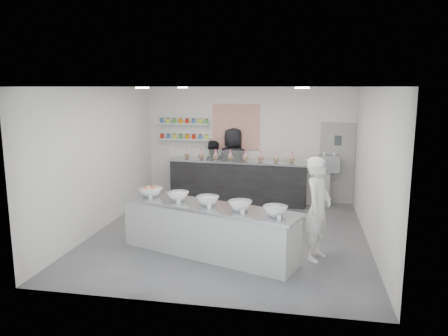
# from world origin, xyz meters

# --- Properties ---
(floor) EXTENTS (6.00, 6.00, 0.00)m
(floor) POSITION_xyz_m (0.00, 0.00, 0.00)
(floor) COLOR #515156
(floor) RESTS_ON ground
(ceiling) EXTENTS (6.00, 6.00, 0.00)m
(ceiling) POSITION_xyz_m (0.00, 0.00, 3.00)
(ceiling) COLOR white
(ceiling) RESTS_ON floor
(back_wall) EXTENTS (5.50, 0.00, 5.50)m
(back_wall) POSITION_xyz_m (0.00, 3.00, 1.50)
(back_wall) COLOR white
(back_wall) RESTS_ON floor
(left_wall) EXTENTS (0.00, 6.00, 6.00)m
(left_wall) POSITION_xyz_m (-2.75, 0.00, 1.50)
(left_wall) COLOR white
(left_wall) RESTS_ON floor
(right_wall) EXTENTS (0.00, 6.00, 6.00)m
(right_wall) POSITION_xyz_m (2.75, 0.00, 1.50)
(right_wall) COLOR white
(right_wall) RESTS_ON floor
(back_door) EXTENTS (0.88, 0.04, 2.10)m
(back_door) POSITION_xyz_m (2.30, 2.97, 1.05)
(back_door) COLOR #9D9D9A
(back_door) RESTS_ON floor
(pattern_panel) EXTENTS (1.25, 0.03, 1.20)m
(pattern_panel) POSITION_xyz_m (-0.35, 2.98, 1.95)
(pattern_panel) COLOR #CD5135
(pattern_panel) RESTS_ON back_wall
(jar_shelf_lower) EXTENTS (1.45, 0.22, 0.04)m
(jar_shelf_lower) POSITION_xyz_m (-1.75, 2.90, 1.60)
(jar_shelf_lower) COLOR silver
(jar_shelf_lower) RESTS_ON back_wall
(jar_shelf_upper) EXTENTS (1.45, 0.22, 0.04)m
(jar_shelf_upper) POSITION_xyz_m (-1.75, 2.90, 2.02)
(jar_shelf_upper) COLOR silver
(jar_shelf_upper) RESTS_ON back_wall
(preserve_jars) EXTENTS (1.45, 0.10, 0.56)m
(preserve_jars) POSITION_xyz_m (-1.75, 2.88, 1.88)
(preserve_jars) COLOR red
(preserve_jars) RESTS_ON jar_shelf_lower
(downlight_0) EXTENTS (0.24, 0.24, 0.02)m
(downlight_0) POSITION_xyz_m (-1.40, -1.00, 2.98)
(downlight_0) COLOR white
(downlight_0) RESTS_ON ceiling
(downlight_1) EXTENTS (0.24, 0.24, 0.02)m
(downlight_1) POSITION_xyz_m (1.40, -1.00, 2.98)
(downlight_1) COLOR white
(downlight_1) RESTS_ON ceiling
(downlight_2) EXTENTS (0.24, 0.24, 0.02)m
(downlight_2) POSITION_xyz_m (-1.40, 1.60, 2.98)
(downlight_2) COLOR white
(downlight_2) RESTS_ON ceiling
(downlight_3) EXTENTS (0.24, 0.24, 0.02)m
(downlight_3) POSITION_xyz_m (1.40, 1.60, 2.98)
(downlight_3) COLOR white
(downlight_3) RESTS_ON ceiling
(prep_counter) EXTENTS (3.46, 1.85, 0.93)m
(prep_counter) POSITION_xyz_m (-0.19, -1.14, 0.46)
(prep_counter) COLOR beige
(prep_counter) RESTS_ON floor
(back_bar) EXTENTS (3.64, 0.93, 1.11)m
(back_bar) POSITION_xyz_m (-0.23, 2.60, 0.56)
(back_bar) COLOR black
(back_bar) RESTS_ON floor
(sneeze_guard) EXTENTS (3.54, 0.28, 0.30)m
(sneeze_guard) POSITION_xyz_m (-0.26, 2.29, 1.27)
(sneeze_guard) COLOR white
(sneeze_guard) RESTS_ON back_bar
(espresso_ledge) EXTENTS (1.17, 0.37, 0.86)m
(espresso_ledge) POSITION_xyz_m (1.55, 2.78, 0.43)
(espresso_ledge) COLOR beige
(espresso_ledge) RESTS_ON floor
(espresso_machine) EXTENTS (0.53, 0.36, 0.40)m
(espresso_machine) POSITION_xyz_m (2.09, 2.78, 1.07)
(espresso_machine) COLOR #93969E
(espresso_machine) RESTS_ON espresso_ledge
(cup_stacks) EXTENTS (0.24, 0.24, 0.33)m
(cup_stacks) POSITION_xyz_m (1.02, 2.78, 1.03)
(cup_stacks) COLOR tan
(cup_stacks) RESTS_ON espresso_ledge
(prep_bowls) EXTENTS (3.01, 1.47, 0.16)m
(prep_bowls) POSITION_xyz_m (-0.19, -1.14, 1.01)
(prep_bowls) COLOR white
(prep_bowls) RESTS_ON prep_counter
(label_cards) EXTENTS (2.66, 0.04, 0.07)m
(label_cards) POSITION_xyz_m (-0.01, -1.63, 0.96)
(label_cards) COLOR white
(label_cards) RESTS_ON prep_counter
(cookie_bags) EXTENTS (2.95, 0.37, 0.27)m
(cookie_bags) POSITION_xyz_m (-0.23, 2.60, 1.25)
(cookie_bags) COLOR pink
(cookie_bags) RESTS_ON back_bar
(woman_prep) EXTENTS (0.64, 0.78, 1.82)m
(woman_prep) POSITION_xyz_m (1.73, -0.98, 0.91)
(woman_prep) COLOR white
(woman_prep) RESTS_ON floor
(staff_left) EXTENTS (0.90, 0.78, 1.58)m
(staff_left) POSITION_xyz_m (-0.97, 2.85, 0.79)
(staff_left) COLOR black
(staff_left) RESTS_ON floor
(staff_right) EXTENTS (1.06, 0.82, 1.93)m
(staff_right) POSITION_xyz_m (-0.40, 2.85, 0.97)
(staff_right) COLOR black
(staff_right) RESTS_ON floor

